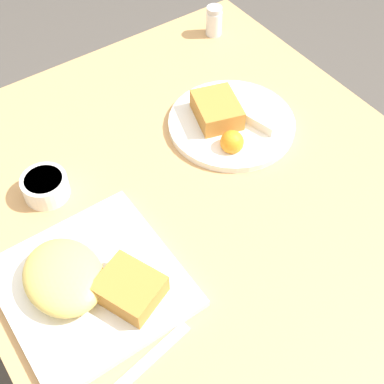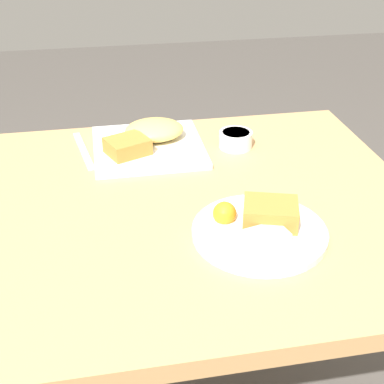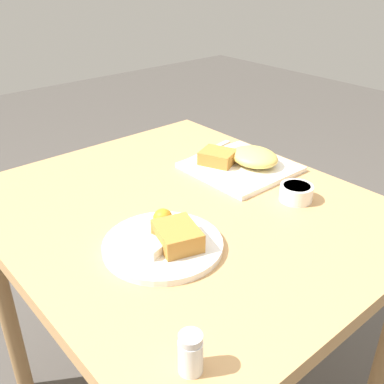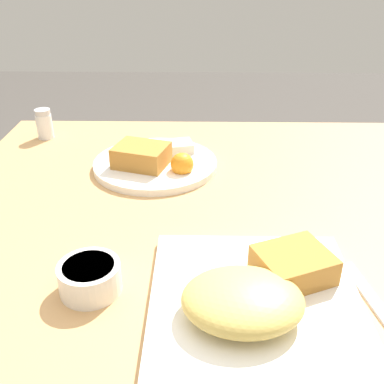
{
  "view_description": "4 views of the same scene",
  "coord_description": "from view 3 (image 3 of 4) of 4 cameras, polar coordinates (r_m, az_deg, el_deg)",
  "views": [
    {
      "loc": [
        0.47,
        -0.35,
        1.49
      ],
      "look_at": [
        -0.0,
        -0.03,
        0.78
      ],
      "focal_mm": 50.0,
      "sensor_mm": 36.0,
      "label": 1
    },
    {
      "loc": [
        0.16,
        0.9,
        1.32
      ],
      "look_at": [
        -0.0,
        0.04,
        0.8
      ],
      "focal_mm": 50.0,
      "sensor_mm": 36.0,
      "label": 2
    },
    {
      "loc": [
        -0.72,
        0.59,
        1.29
      ],
      "look_at": [
        -0.04,
        0.0,
        0.81
      ],
      "focal_mm": 42.0,
      "sensor_mm": 36.0,
      "label": 3
    },
    {
      "loc": [
        -0.02,
        -0.67,
        1.15
      ],
      "look_at": [
        -0.03,
        0.0,
        0.78
      ],
      "focal_mm": 42.0,
      "sensor_mm": 36.0,
      "label": 4
    }
  ],
  "objects": [
    {
      "name": "salt_shaker",
      "position": [
        0.67,
        -0.18,
        -20.02
      ],
      "size": [
        0.04,
        0.04,
        0.07
      ],
      "color": "white",
      "rests_on": "dining_table"
    },
    {
      "name": "sauce_ramekin",
      "position": [
        1.11,
        13.09,
        -0.05
      ],
      "size": [
        0.08,
        0.08,
        0.04
      ],
      "color": "white",
      "rests_on": "dining_table"
    },
    {
      "name": "dining_table",
      "position": [
        1.12,
        -1.06,
        -6.08
      ],
      "size": [
        0.94,
        0.82,
        0.76
      ],
      "color": "tan",
      "rests_on": "ground_plane"
    },
    {
      "name": "butter_knife",
      "position": [
        1.36,
        2.07,
        5.25
      ],
      "size": [
        0.05,
        0.2,
        0.0
      ],
      "rotation": [
        0.0,
        0.0,
        1.74
      ],
      "color": "silver",
      "rests_on": "dining_table"
    },
    {
      "name": "plate_oval_far",
      "position": [
        0.92,
        -3.54,
        -6.22
      ],
      "size": [
        0.25,
        0.25,
        0.05
      ],
      "color": "white",
      "rests_on": "dining_table"
    },
    {
      "name": "plate_square_near",
      "position": [
        1.25,
        6.44,
        3.82
      ],
      "size": [
        0.26,
        0.26,
        0.06
      ],
      "color": "white",
      "rests_on": "dining_table"
    }
  ]
}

